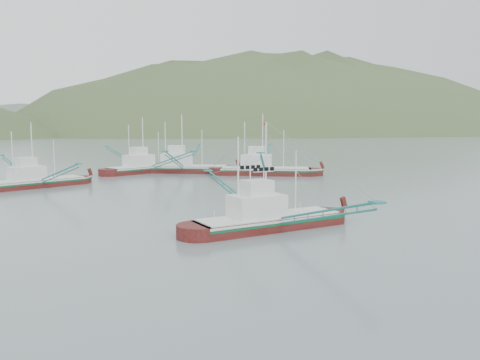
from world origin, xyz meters
name	(u,v)px	position (x,y,z in m)	size (l,w,h in m)	color
ground	(266,223)	(0.00, 0.00, 0.00)	(1200.00, 1200.00, 0.00)	slate
main_boat	(268,211)	(-0.95, -2.32, 1.50)	(13.42, 23.63, 9.60)	#470E0B
bg_boat_right	(265,161)	(17.64, 36.87, 2.41)	(18.21, 26.55, 11.57)	#470E0B
bg_boat_far	(145,161)	(-0.89, 49.31, 2.22)	(15.27, 25.74, 10.95)	#470E0B
bg_boat_left	(36,173)	(-19.22, 34.45, 1.99)	(13.60, 22.90, 9.77)	#470E0B
bg_boat_extra	(185,160)	(5.80, 46.33, 2.41)	(17.97, 26.62, 11.57)	#470E0B
headland_right	(291,134)	(240.00, 430.00, 0.00)	(684.00, 432.00, 306.00)	#3E522A
ridge_distant	(87,133)	(30.00, 560.00, 0.00)	(960.00, 400.00, 240.00)	slate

